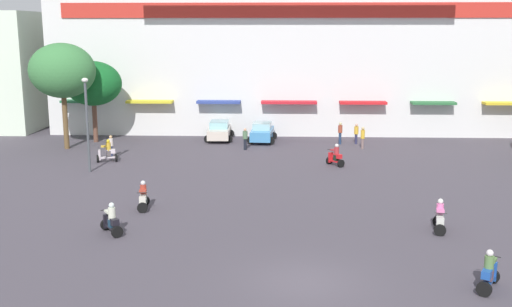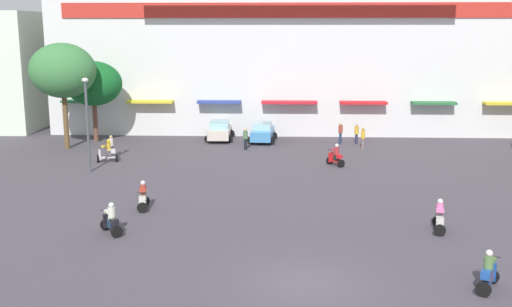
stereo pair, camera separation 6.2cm
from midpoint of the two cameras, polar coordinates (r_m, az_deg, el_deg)
name	(u,v)px [view 1 (the left image)]	position (r m, az deg, el deg)	size (l,w,h in m)	color
ground_plane	(296,189)	(34.73, 3.73, -3.31)	(128.00, 128.00, 0.00)	#48424C
colonial_building	(292,24)	(56.22, 3.31, 12.03)	(41.19, 15.61, 20.96)	silver
plaza_tree_0	(62,71)	(47.60, -17.70, 7.37)	(4.91, 4.19, 7.90)	brown
plaza_tree_2	(93,84)	(49.93, -15.04, 6.32)	(4.52, 3.91, 6.43)	brown
parked_car_0	(219,130)	(49.79, -3.48, 2.18)	(2.37, 4.32, 1.55)	beige
parked_car_1	(262,132)	(48.79, 0.55, 2.02)	(2.37, 3.91, 1.57)	#4389C4
scooter_rider_0	(440,218)	(28.63, 16.73, -5.81)	(0.78, 1.51, 1.48)	black
scooter_rider_1	(143,198)	(31.20, -10.54, -4.08)	(0.69, 1.42, 1.46)	black
scooter_rider_2	(107,153)	(42.62, -13.79, 0.08)	(1.45, 0.84, 1.57)	black
scooter_rider_3	(489,273)	(22.97, 20.87, -10.39)	(1.18, 1.53, 1.52)	black
scooter_rider_4	(335,157)	(40.58, 7.40, -0.29)	(1.18, 1.36, 1.51)	black
scooter_rider_5	(111,221)	(27.80, -13.43, -6.16)	(1.27, 1.43, 1.47)	black
pedestrian_0	(363,136)	(46.53, 9.91, 1.61)	(0.39, 0.39, 1.68)	#7C615F
pedestrian_1	(340,132)	(48.20, 7.84, 2.04)	(0.46, 0.46, 1.73)	navy
pedestrian_2	(111,145)	(44.16, -13.44, 0.82)	(0.40, 0.40, 1.55)	navy
pedestrian_3	(245,138)	(45.50, -1.06, 1.49)	(0.48, 0.48, 1.64)	black
pedestrian_4	(356,132)	(48.49, 9.32, 1.96)	(0.35, 0.35, 1.61)	#2A2A4A
streetlamp_near	(87,117)	(39.47, -15.58, 3.32)	(0.40, 0.40, 5.95)	#474C51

